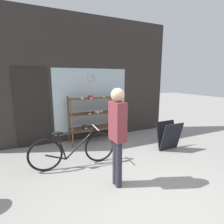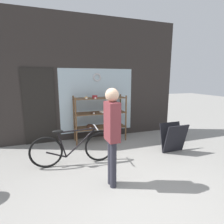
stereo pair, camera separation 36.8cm
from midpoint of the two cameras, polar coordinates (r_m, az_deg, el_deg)
name	(u,v)px [view 1 (the left image)]	position (r m, az deg, el deg)	size (l,w,h in m)	color
ground_plane	(138,194)	(3.09, 4.65, -25.33)	(30.00, 30.00, 0.00)	gray
storefront_facade	(83,81)	(5.26, -11.49, 9.85)	(5.55, 0.13, 3.57)	#2D2826
display_case	(96,114)	(5.04, -7.47, -0.61)	(1.48, 0.50, 1.36)	brown
bicycle	(74,150)	(3.83, -15.20, -11.89)	(1.79, 0.46, 0.80)	black
sandwich_board	(169,136)	(4.71, 15.98, -7.49)	(0.61, 0.40, 0.72)	black
pedestrian	(117,130)	(2.86, -1.91, -6.00)	(0.22, 0.33, 1.68)	#282833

